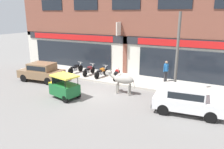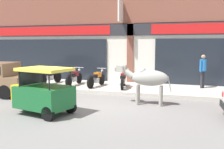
% 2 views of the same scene
% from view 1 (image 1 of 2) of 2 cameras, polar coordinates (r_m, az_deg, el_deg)
% --- Properties ---
extents(ground_plane, '(90.00, 90.00, 0.00)m').
position_cam_1_polar(ground_plane, '(14.83, -5.02, -4.97)').
color(ground_plane, slate).
extents(sidewalk, '(19.00, 3.15, 0.17)m').
position_cam_1_polar(sidewalk, '(17.95, 1.35, -0.98)').
color(sidewalk, '#B7AFA3').
rests_on(sidewalk, ground).
extents(shop_building, '(23.00, 1.40, 10.03)m').
position_cam_1_polar(shop_building, '(18.88, 3.93, 14.39)').
color(shop_building, brown).
rests_on(shop_building, ground).
extents(cow, '(2.15, 0.55, 1.61)m').
position_cam_1_polar(cow, '(14.47, 2.65, -1.25)').
color(cow, '#9E998E').
rests_on(cow, ground).
extents(car_0, '(3.73, 1.96, 1.46)m').
position_cam_1_polar(car_0, '(18.20, -17.91, 0.88)').
color(car_0, black).
rests_on(car_0, ground).
extents(car_1, '(3.72, 1.91, 1.46)m').
position_cam_1_polar(car_1, '(12.36, 18.98, -6.03)').
color(car_1, black).
rests_on(car_1, ground).
extents(auto_rickshaw, '(2.12, 1.51, 1.52)m').
position_cam_1_polar(auto_rickshaw, '(14.20, -12.46, -3.40)').
color(auto_rickshaw, black).
rests_on(auto_rickshaw, ground).
extents(motorcycle_0, '(0.56, 1.81, 0.88)m').
position_cam_1_polar(motorcycle_0, '(19.46, -9.47, 1.56)').
color(motorcycle_0, black).
rests_on(motorcycle_0, sidewalk).
extents(motorcycle_1, '(0.52, 1.81, 0.88)m').
position_cam_1_polar(motorcycle_1, '(18.65, -6.05, 1.07)').
color(motorcycle_1, black).
rests_on(motorcycle_1, sidewalk).
extents(motorcycle_2, '(0.52, 1.81, 0.88)m').
position_cam_1_polar(motorcycle_2, '(17.96, -2.81, 0.58)').
color(motorcycle_2, black).
rests_on(motorcycle_2, sidewalk).
extents(motorcycle_3, '(0.59, 1.80, 0.88)m').
position_cam_1_polar(motorcycle_3, '(17.41, 1.22, 0.11)').
color(motorcycle_3, black).
rests_on(motorcycle_3, sidewalk).
extents(pedestrian, '(0.32, 0.45, 1.60)m').
position_cam_1_polar(pedestrian, '(17.09, 13.94, 1.43)').
color(pedestrian, '#2D2D33').
rests_on(pedestrian, sidewalk).
extents(utility_pole, '(0.18, 0.18, 5.17)m').
position_cam_1_polar(utility_pole, '(14.68, 16.67, 5.35)').
color(utility_pole, '#595651').
rests_on(utility_pole, sidewalk).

